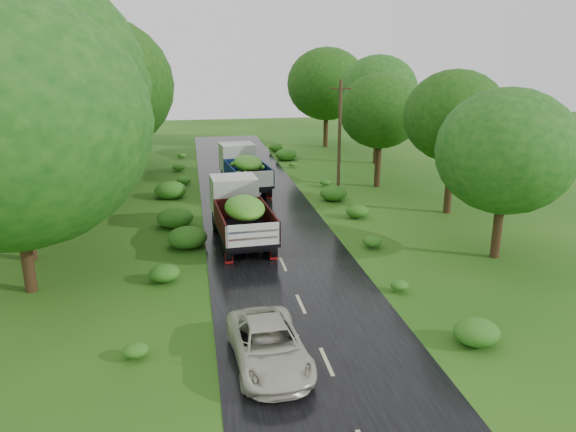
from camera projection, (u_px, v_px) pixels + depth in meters
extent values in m
plane|color=#17490F|center=(327.00, 362.00, 16.86)|extent=(120.00, 120.00, 0.00)
cube|color=black|center=(296.00, 293.00, 21.57)|extent=(6.50, 80.00, 0.02)
cube|color=#BFB78C|center=(327.00, 361.00, 16.85)|extent=(0.12, 1.60, 0.00)
cube|color=#BFB78C|center=(301.00, 304.00, 20.62)|extent=(0.12, 1.60, 0.00)
cube|color=#BFB78C|center=(283.00, 264.00, 24.39)|extent=(0.12, 1.60, 0.00)
cube|color=#BFB78C|center=(270.00, 235.00, 28.17)|extent=(0.12, 1.60, 0.00)
cube|color=#BFB78C|center=(260.00, 213.00, 31.94)|extent=(0.12, 1.60, 0.00)
cube|color=#BFB78C|center=(252.00, 195.00, 35.71)|extent=(0.12, 1.60, 0.00)
cube|color=#BFB78C|center=(246.00, 181.00, 39.48)|extent=(0.12, 1.60, 0.00)
cube|color=#BFB78C|center=(241.00, 169.00, 43.25)|extent=(0.12, 1.60, 0.00)
cube|color=#BFB78C|center=(236.00, 160.00, 47.03)|extent=(0.12, 1.60, 0.00)
cube|color=#BFB78C|center=(232.00, 151.00, 50.80)|extent=(0.12, 1.60, 0.00)
cube|color=#BFB78C|center=(229.00, 144.00, 54.57)|extent=(0.12, 1.60, 0.00)
cube|color=black|center=(242.00, 230.00, 26.94)|extent=(2.15, 5.88, 0.29)
cylinder|color=black|center=(216.00, 221.00, 28.71)|extent=(0.35, 1.04, 1.03)
cylinder|color=black|center=(254.00, 219.00, 29.16)|extent=(0.35, 1.04, 1.03)
cylinder|color=black|center=(225.00, 243.00, 25.54)|extent=(0.35, 1.04, 1.03)
cylinder|color=black|center=(267.00, 240.00, 25.99)|extent=(0.35, 1.04, 1.03)
cylinder|color=black|center=(228.00, 251.00, 24.56)|extent=(0.35, 1.04, 1.03)
cylinder|color=black|center=(272.00, 247.00, 25.01)|extent=(0.35, 1.04, 1.03)
cube|color=maroon|center=(229.00, 259.00, 24.30)|extent=(0.35, 0.06, 0.46)
cube|color=maroon|center=(274.00, 255.00, 24.75)|extent=(0.35, 0.06, 0.46)
cube|color=silver|center=(234.00, 195.00, 28.76)|extent=(2.39, 2.10, 1.95)
cube|color=black|center=(245.00, 232.00, 25.87)|extent=(2.65, 4.56, 0.16)
cube|color=#410B0B|center=(220.00, 222.00, 25.45)|extent=(0.38, 4.41, 0.97)
cube|color=#410B0B|center=(269.00, 218.00, 25.97)|extent=(0.38, 4.41, 0.97)
cube|color=#410B0B|center=(238.00, 208.00, 27.72)|extent=(2.36, 0.24, 0.97)
cube|color=silver|center=(253.00, 235.00, 23.69)|extent=(2.36, 0.24, 0.97)
ellipsoid|color=#328017|center=(245.00, 207.00, 25.53)|extent=(2.22, 3.83, 1.03)
cube|color=black|center=(245.00, 181.00, 36.83)|extent=(2.40, 5.90, 0.29)
cylinder|color=black|center=(224.00, 177.00, 38.53)|extent=(0.40, 1.04, 1.02)
cylinder|color=black|center=(252.00, 175.00, 39.06)|extent=(0.40, 1.04, 1.02)
cylinder|color=black|center=(234.00, 188.00, 35.41)|extent=(0.40, 1.04, 1.02)
cylinder|color=black|center=(264.00, 186.00, 35.95)|extent=(0.40, 1.04, 1.02)
cylinder|color=black|center=(237.00, 192.00, 34.46)|extent=(0.40, 1.04, 1.02)
cylinder|color=black|center=(268.00, 190.00, 34.99)|extent=(0.40, 1.04, 1.02)
cube|color=maroon|center=(238.00, 197.00, 34.20)|extent=(0.35, 0.08, 0.46)
cube|color=maroon|center=(270.00, 195.00, 34.74)|extent=(0.35, 0.08, 0.46)
cube|color=silver|center=(237.00, 158.00, 38.62)|extent=(2.45, 2.18, 1.94)
cube|color=black|center=(248.00, 181.00, 35.79)|extent=(2.82, 4.62, 0.16)
cube|color=navy|center=(230.00, 173.00, 35.32)|extent=(0.58, 4.36, 0.97)
cube|color=navy|center=(265.00, 171.00, 35.93)|extent=(0.58, 4.36, 0.97)
cube|color=navy|center=(241.00, 166.00, 37.60)|extent=(2.34, 0.35, 0.97)
cube|color=silver|center=(256.00, 179.00, 33.65)|extent=(2.34, 0.35, 0.97)
ellipsoid|color=#328017|center=(248.00, 163.00, 35.45)|extent=(2.37, 3.88, 1.02)
imported|color=beige|center=(269.00, 345.00, 16.53)|extent=(2.31, 4.57, 1.24)
cylinder|color=#382616|center=(339.00, 139.00, 34.56)|extent=(0.25, 0.25, 7.22)
cube|color=#382616|center=(341.00, 89.00, 33.67)|extent=(1.22, 0.51, 0.09)
cylinder|color=black|center=(19.00, 199.00, 20.71)|extent=(0.46, 0.46, 7.38)
ellipsoid|color=#0F430D|center=(8.00, 123.00, 19.90)|extent=(4.52, 4.52, 4.07)
cylinder|color=black|center=(19.00, 164.00, 23.73)|extent=(0.49, 0.49, 8.69)
ellipsoid|color=#0F430D|center=(7.00, 84.00, 22.78)|extent=(4.75, 4.75, 4.27)
cylinder|color=black|center=(74.00, 164.00, 29.06)|extent=(0.44, 0.44, 6.51)
ellipsoid|color=#0F430D|center=(69.00, 116.00, 28.34)|extent=(3.54, 3.54, 3.19)
cylinder|color=black|center=(63.00, 138.00, 33.43)|extent=(0.47, 0.47, 7.74)
ellipsoid|color=#0F430D|center=(57.00, 88.00, 32.58)|extent=(4.56, 4.56, 4.10)
cylinder|color=black|center=(113.00, 129.00, 38.60)|extent=(0.46, 0.46, 7.37)
ellipsoid|color=#0F430D|center=(110.00, 87.00, 37.79)|extent=(3.37, 3.37, 3.03)
cylinder|color=black|center=(100.00, 122.00, 42.88)|extent=(0.45, 0.45, 7.16)
ellipsoid|color=#0F430D|center=(97.00, 85.00, 42.09)|extent=(4.79, 4.79, 4.31)
cylinder|color=black|center=(122.00, 108.00, 48.88)|extent=(0.47, 0.47, 7.94)
ellipsoid|color=#0F430D|center=(119.00, 72.00, 48.01)|extent=(3.47, 3.47, 3.12)
cylinder|color=black|center=(501.00, 198.00, 24.50)|extent=(0.41, 0.41, 5.48)
ellipsoid|color=#124A12|center=(506.00, 151.00, 23.90)|extent=(3.46, 3.46, 3.12)
cylinder|color=black|center=(451.00, 159.00, 31.19)|extent=(0.43, 0.43, 6.21)
ellipsoid|color=#124A12|center=(455.00, 116.00, 30.50)|extent=(3.34, 3.34, 3.01)
cylinder|color=black|center=(379.00, 144.00, 37.22)|extent=(0.42, 0.42, 5.77)
ellipsoid|color=#124A12|center=(380.00, 111.00, 36.59)|extent=(3.29, 3.29, 2.96)
cylinder|color=black|center=(377.00, 122.00, 44.72)|extent=(0.44, 0.44, 6.62)
ellipsoid|color=#124A12|center=(379.00, 90.00, 43.99)|extent=(3.49, 3.49, 3.14)
cylinder|color=black|center=(326.00, 112.00, 52.24)|extent=(0.44, 0.44, 6.61)
ellipsoid|color=#124A12|center=(327.00, 84.00, 51.52)|extent=(3.83, 3.83, 3.45)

